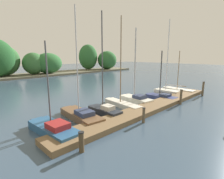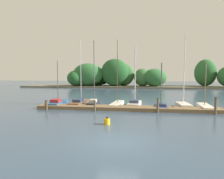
# 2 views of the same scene
# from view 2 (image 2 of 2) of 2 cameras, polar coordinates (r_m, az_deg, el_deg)

# --- Properties ---
(ground) EXTENTS (160.00, 160.00, 0.00)m
(ground) POSITION_cam_2_polar(r_m,az_deg,el_deg) (10.98, 1.48, -15.39)
(ground) COLOR #384C60
(dock_pier) EXTENTS (18.95, 1.80, 0.35)m
(dock_pier) POSITION_cam_2_polar(r_m,az_deg,el_deg) (19.92, 4.40, -5.59)
(dock_pier) COLOR brown
(dock_pier) RESTS_ON ground
(far_shore) EXTENTS (60.17, 8.55, 7.58)m
(far_shore) POSITION_cam_2_polar(r_m,az_deg,el_deg) (50.68, 6.89, 3.91)
(far_shore) COLOR #66604C
(far_shore) RESTS_ON ground
(sailboat_0) EXTENTS (1.51, 4.15, 5.26)m
(sailboat_0) POSITION_cam_2_polar(r_m,az_deg,el_deg) (23.31, -15.99, -3.86)
(sailboat_0) COLOR #285684
(sailboat_0) RESTS_ON ground
(sailboat_1) EXTENTS (1.76, 4.52, 7.71)m
(sailboat_1) POSITION_cam_2_polar(r_m,az_deg,el_deg) (23.23, -9.43, -3.74)
(sailboat_1) COLOR brown
(sailboat_1) RESTS_ON ground
(sailboat_2) EXTENTS (1.01, 3.14, 7.52)m
(sailboat_2) POSITION_cam_2_polar(r_m,az_deg,el_deg) (22.22, -5.40, -3.86)
(sailboat_2) COLOR #232833
(sailboat_2) RESTS_ON ground
(sailboat_3) EXTENTS (1.45, 4.40, 7.68)m
(sailboat_3) POSITION_cam_2_polar(r_m,az_deg,el_deg) (22.39, 1.55, -4.03)
(sailboat_3) COLOR silver
(sailboat_3) RESTS_ON ground
(sailboat_4) EXTENTS (1.65, 3.75, 6.93)m
(sailboat_4) POSITION_cam_2_polar(r_m,az_deg,el_deg) (22.24, 6.81, -3.93)
(sailboat_4) COLOR silver
(sailboat_4) RESTS_ON ground
(sailboat_5) EXTENTS (1.33, 3.40, 4.92)m
(sailboat_5) POSITION_cam_2_polar(r_m,az_deg,el_deg) (21.28, 14.49, -4.72)
(sailboat_5) COLOR navy
(sailboat_5) RESTS_ON ground
(sailboat_6) EXTENTS (1.30, 3.21, 8.35)m
(sailboat_6) POSITION_cam_2_polar(r_m,az_deg,el_deg) (22.41, 20.67, -4.09)
(sailboat_6) COLOR silver
(sailboat_6) RESTS_ON ground
(sailboat_7) EXTENTS (1.44, 4.12, 4.98)m
(sailboat_7) POSITION_cam_2_polar(r_m,az_deg,el_deg) (22.57, 26.10, -4.62)
(sailboat_7) COLOR silver
(sailboat_7) RESTS_ON ground
(mooring_piling_0) EXTENTS (0.29, 0.29, 1.01)m
(mooring_piling_0) POSITION_cam_2_polar(r_m,az_deg,el_deg) (20.75, -19.10, -4.48)
(mooring_piling_0) COLOR #4C3D28
(mooring_piling_0) RESTS_ON ground
(mooring_piling_1) EXTENTS (0.22, 0.22, 1.06)m
(mooring_piling_1) POSITION_cam_2_polar(r_m,az_deg,el_deg) (19.06, -5.20, -4.99)
(mooring_piling_1) COLOR brown
(mooring_piling_1) RESTS_ON ground
(mooring_piling_2) EXTENTS (0.25, 0.25, 1.40)m
(mooring_piling_2) POSITION_cam_2_polar(r_m,az_deg,el_deg) (18.84, 13.60, -4.69)
(mooring_piling_2) COLOR brown
(mooring_piling_2) RESTS_ON ground
(mooring_piling_3) EXTENTS (0.26, 0.26, 1.62)m
(mooring_piling_3) POSITION_cam_2_polar(r_m,az_deg,el_deg) (19.78, 28.65, -4.39)
(mooring_piling_3) COLOR brown
(mooring_piling_3) RESTS_ON ground
(channel_buoy_0) EXTENTS (0.46, 0.46, 0.60)m
(channel_buoy_0) POSITION_cam_2_polar(r_m,az_deg,el_deg) (14.31, -1.52, -9.56)
(channel_buoy_0) COLOR gold
(channel_buoy_0) RESTS_ON ground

